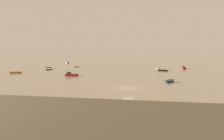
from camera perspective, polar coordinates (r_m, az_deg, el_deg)
The scene contains 12 objects.
ground_plane at distance 42.97m, azimuth 4.59°, elevation -5.11°, with size 800.00×800.00×0.00m, color tan.
mudflat_shore at distance 21.08m, azimuth 18.49°, elevation -16.19°, with size 382.00×23.14×0.18m, color brown.
rowboat_moored_0 at distance 102.92m, azimuth -17.60°, elevation 0.75°, with size 3.16×1.51×0.48m.
motorboat_moored_0 at distance 138.37m, azimuth -12.48°, elevation 1.98°, with size 3.78×3.96×1.40m.
rowboat_moored_1 at distance 90.67m, azimuth -17.36°, elevation 0.22°, with size 2.07×4.42×0.67m.
motorboat_moored_1 at distance 66.21m, azimuth -11.92°, elevation -1.34°, with size 4.81×1.98×1.78m.
rowboat_moored_2 at distance 94.54m, azimuth 12.75°, elevation 0.49°, with size 2.29×3.03×0.46m.
rowboat_moored_3 at distance 53.65m, azimuth 16.02°, elevation -3.04°, with size 3.16×4.48×0.67m.
rowboat_moored_4 at distance 80.39m, azimuth -25.57°, elevation -0.66°, with size 4.46×3.27×0.67m.
motorboat_moored_2 at distance 96.54m, azimuth 19.58°, elevation 0.48°, with size 1.64×4.27×1.59m.
rowboat_moored_5 at distance 83.48m, azimuth 14.18°, elevation -0.11°, with size 4.57×2.82×0.68m.
rowboat_moored_6 at distance 103.48m, azimuth -10.03°, elevation 0.96°, with size 2.45×4.04×0.60m.
Camera 1 is at (3.63, -42.12, 7.69)m, focal length 32.36 mm.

